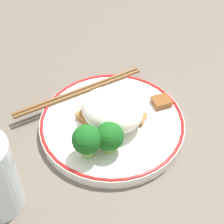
# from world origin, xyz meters

# --- Properties ---
(ground_plane) EXTENTS (3.00, 3.00, 0.00)m
(ground_plane) POSITION_xyz_m (0.00, 0.00, 0.00)
(ground_plane) COLOR #665B51
(plate) EXTENTS (0.22, 0.22, 0.02)m
(plate) POSITION_xyz_m (0.00, 0.00, 0.01)
(plate) COLOR white
(plate) RESTS_ON ground_plane
(rice_mound) EXTENTS (0.10, 0.08, 0.05)m
(rice_mound) POSITION_xyz_m (-0.00, 0.00, 0.04)
(rice_mound) COLOR white
(rice_mound) RESTS_ON plate
(broccoli_back_left) EXTENTS (0.04, 0.04, 0.05)m
(broccoli_back_left) POSITION_xyz_m (0.01, -0.07, 0.05)
(broccoli_back_left) COLOR #7FB756
(broccoli_back_left) RESTS_ON plate
(broccoli_back_center) EXTENTS (0.04, 0.04, 0.05)m
(broccoli_back_center) POSITION_xyz_m (0.03, -0.05, 0.04)
(broccoli_back_center) COLOR #7FB756
(broccoli_back_center) RESTS_ON plate
(meat_near_front) EXTENTS (0.03, 0.04, 0.01)m
(meat_near_front) POSITION_xyz_m (-0.03, -0.01, 0.02)
(meat_near_front) COLOR #9E6633
(meat_near_front) RESTS_ON plate
(meat_near_left) EXTENTS (0.04, 0.03, 0.01)m
(meat_near_left) POSITION_xyz_m (0.02, 0.02, 0.02)
(meat_near_left) COLOR #9E6633
(meat_near_left) RESTS_ON plate
(meat_near_right) EXTENTS (0.04, 0.04, 0.01)m
(meat_near_right) POSITION_xyz_m (0.04, 0.08, 0.02)
(meat_near_right) COLOR brown
(meat_near_right) RESTS_ON plate
(meat_near_back) EXTENTS (0.03, 0.03, 0.01)m
(meat_near_back) POSITION_xyz_m (-0.01, 0.03, 0.02)
(meat_near_back) COLOR brown
(meat_near_back) RESTS_ON plate
(chopsticks) EXTENTS (0.11, 0.21, 0.01)m
(chopsticks) POSITION_xyz_m (-0.08, 0.02, 0.02)
(chopsticks) COLOR brown
(chopsticks) RESTS_ON plate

